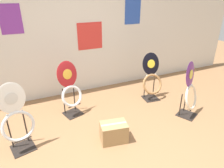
{
  "coord_description": "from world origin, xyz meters",
  "views": [
    {
      "loc": [
        -0.89,
        -1.37,
        1.86
      ],
      "look_at": [
        0.33,
        1.24,
        0.55
      ],
      "focal_mm": 32.0,
      "sensor_mm": 36.0,
      "label": 1
    }
  ],
  "objects_px": {
    "toilet_seat_display_crimson_swirl": "(70,90)",
    "storage_box": "(114,132)",
    "toilet_seat_display_white_plain": "(17,120)",
    "toilet_seat_display_jazz_black": "(152,79)",
    "toilet_seat_display_purple_note": "(190,92)"
  },
  "relations": [
    {
      "from": "toilet_seat_display_purple_note",
      "to": "toilet_seat_display_crimson_swirl",
      "type": "height_order",
      "value": "toilet_seat_display_purple_note"
    },
    {
      "from": "toilet_seat_display_white_plain",
      "to": "toilet_seat_display_purple_note",
      "type": "height_order",
      "value": "toilet_seat_display_white_plain"
    },
    {
      "from": "toilet_seat_display_jazz_black",
      "to": "toilet_seat_display_crimson_swirl",
      "type": "relative_size",
      "value": 0.97
    },
    {
      "from": "toilet_seat_display_white_plain",
      "to": "toilet_seat_display_jazz_black",
      "type": "bearing_deg",
      "value": 10.97
    },
    {
      "from": "toilet_seat_display_jazz_black",
      "to": "toilet_seat_display_purple_note",
      "type": "xyz_separation_m",
      "value": [
        0.21,
        -0.75,
        0.03
      ]
    },
    {
      "from": "toilet_seat_display_jazz_black",
      "to": "toilet_seat_display_white_plain",
      "type": "relative_size",
      "value": 0.94
    },
    {
      "from": "toilet_seat_display_purple_note",
      "to": "storage_box",
      "type": "distance_m",
      "value": 1.41
    },
    {
      "from": "toilet_seat_display_white_plain",
      "to": "storage_box",
      "type": "xyz_separation_m",
      "value": [
        1.15,
        -0.36,
        -0.3
      ]
    },
    {
      "from": "toilet_seat_display_jazz_black",
      "to": "storage_box",
      "type": "distance_m",
      "value": 1.45
    },
    {
      "from": "toilet_seat_display_white_plain",
      "to": "toilet_seat_display_purple_note",
      "type": "distance_m",
      "value": 2.54
    },
    {
      "from": "toilet_seat_display_crimson_swirl",
      "to": "storage_box",
      "type": "bearing_deg",
      "value": -69.36
    },
    {
      "from": "toilet_seat_display_crimson_swirl",
      "to": "storage_box",
      "type": "distance_m",
      "value": 1.02
    },
    {
      "from": "toilet_seat_display_purple_note",
      "to": "storage_box",
      "type": "height_order",
      "value": "toilet_seat_display_purple_note"
    },
    {
      "from": "toilet_seat_display_white_plain",
      "to": "storage_box",
      "type": "bearing_deg",
      "value": -17.42
    },
    {
      "from": "toilet_seat_display_white_plain",
      "to": "toilet_seat_display_purple_note",
      "type": "relative_size",
      "value": 1.01
    }
  ]
}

